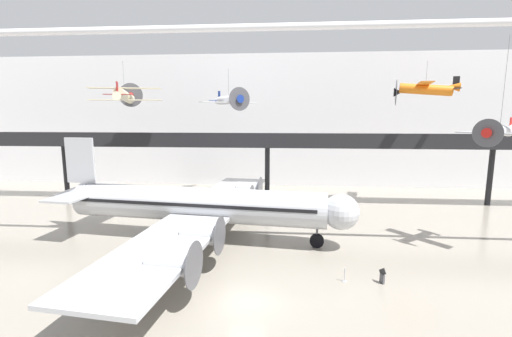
{
  "coord_description": "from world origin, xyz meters",
  "views": [
    {
      "loc": [
        2.34,
        -20.71,
        12.13
      ],
      "look_at": [
        -0.37,
        12.25,
        7.01
      ],
      "focal_mm": 24.0,
      "sensor_mm": 36.0,
      "label": 1
    }
  ],
  "objects_px": {
    "suspended_plane_cream_biplane": "(125,96)",
    "stanchion_barrier": "(344,277)",
    "suspended_plane_orange_highwing": "(426,89)",
    "info_sign_pedestal": "(382,277)",
    "suspended_plane_silver_racer": "(500,130)",
    "airliner_silver_main": "(196,205)",
    "suspended_plane_white_twin": "(229,100)"
  },
  "relations": [
    {
      "from": "suspended_plane_cream_biplane",
      "to": "info_sign_pedestal",
      "type": "height_order",
      "value": "suspended_plane_cream_biplane"
    },
    {
      "from": "suspended_plane_orange_highwing",
      "to": "airliner_silver_main",
      "type": "bearing_deg",
      "value": 41.88
    },
    {
      "from": "suspended_plane_orange_highwing",
      "to": "suspended_plane_silver_racer",
      "type": "bearing_deg",
      "value": 107.35
    },
    {
      "from": "suspended_plane_cream_biplane",
      "to": "stanchion_barrier",
      "type": "bearing_deg",
      "value": -138.4
    },
    {
      "from": "stanchion_barrier",
      "to": "suspended_plane_orange_highwing",
      "type": "bearing_deg",
      "value": 58.62
    },
    {
      "from": "suspended_plane_orange_highwing",
      "to": "suspended_plane_white_twin",
      "type": "distance_m",
      "value": 26.3
    },
    {
      "from": "airliner_silver_main",
      "to": "stanchion_barrier",
      "type": "distance_m",
      "value": 15.6
    },
    {
      "from": "suspended_plane_white_twin",
      "to": "suspended_plane_orange_highwing",
      "type": "bearing_deg",
      "value": 44.15
    },
    {
      "from": "airliner_silver_main",
      "to": "info_sign_pedestal",
      "type": "bearing_deg",
      "value": -20.0
    },
    {
      "from": "suspended_plane_white_twin",
      "to": "suspended_plane_cream_biplane",
      "type": "bearing_deg",
      "value": -92.44
    },
    {
      "from": "stanchion_barrier",
      "to": "suspended_plane_white_twin",
      "type": "bearing_deg",
      "value": 115.89
    },
    {
      "from": "suspended_plane_orange_highwing",
      "to": "info_sign_pedestal",
      "type": "bearing_deg",
      "value": 78.47
    },
    {
      "from": "suspended_plane_silver_racer",
      "to": "stanchion_barrier",
      "type": "height_order",
      "value": "suspended_plane_silver_racer"
    },
    {
      "from": "suspended_plane_white_twin",
      "to": "info_sign_pedestal",
      "type": "distance_m",
      "value": 33.48
    },
    {
      "from": "suspended_plane_white_twin",
      "to": "info_sign_pedestal",
      "type": "bearing_deg",
      "value": -5.16
    },
    {
      "from": "suspended_plane_cream_biplane",
      "to": "suspended_plane_orange_highwing",
      "type": "xyz_separation_m",
      "value": [
        37.86,
        3.15,
        0.81
      ]
    },
    {
      "from": "suspended_plane_orange_highwing",
      "to": "info_sign_pedestal",
      "type": "height_order",
      "value": "suspended_plane_orange_highwing"
    },
    {
      "from": "airliner_silver_main",
      "to": "stanchion_barrier",
      "type": "relative_size",
      "value": 33.21
    },
    {
      "from": "airliner_silver_main",
      "to": "suspended_plane_cream_biplane",
      "type": "height_order",
      "value": "suspended_plane_cream_biplane"
    },
    {
      "from": "suspended_plane_cream_biplane",
      "to": "stanchion_barrier",
      "type": "xyz_separation_m",
      "value": [
        24.72,
        -18.39,
        -14.31
      ]
    },
    {
      "from": "suspended_plane_orange_highwing",
      "to": "stanchion_barrier",
      "type": "relative_size",
      "value": 8.63
    },
    {
      "from": "suspended_plane_silver_racer",
      "to": "suspended_plane_cream_biplane",
      "type": "bearing_deg",
      "value": -56.78
    },
    {
      "from": "suspended_plane_white_twin",
      "to": "info_sign_pedestal",
      "type": "xyz_separation_m",
      "value": [
        15.43,
        -26.27,
        -13.9
      ]
    },
    {
      "from": "airliner_silver_main",
      "to": "suspended_plane_silver_racer",
      "type": "bearing_deg",
      "value": 4.72
    },
    {
      "from": "info_sign_pedestal",
      "to": "suspended_plane_silver_racer",
      "type": "bearing_deg",
      "value": 9.1
    },
    {
      "from": "airliner_silver_main",
      "to": "suspended_plane_orange_highwing",
      "type": "distance_m",
      "value": 31.97
    },
    {
      "from": "airliner_silver_main",
      "to": "suspended_plane_cream_biplane",
      "type": "xyz_separation_m",
      "value": [
        -11.59,
        10.59,
        11.17
      ]
    },
    {
      "from": "suspended_plane_silver_racer",
      "to": "airliner_silver_main",
      "type": "bearing_deg",
      "value": -42.02
    },
    {
      "from": "info_sign_pedestal",
      "to": "airliner_silver_main",
      "type": "bearing_deg",
      "value": 130.52
    },
    {
      "from": "suspended_plane_cream_biplane",
      "to": "stanchion_barrier",
      "type": "height_order",
      "value": "suspended_plane_cream_biplane"
    },
    {
      "from": "stanchion_barrier",
      "to": "airliner_silver_main",
      "type": "bearing_deg",
      "value": 149.31
    },
    {
      "from": "suspended_plane_silver_racer",
      "to": "suspended_plane_white_twin",
      "type": "relative_size",
      "value": 1.13
    }
  ]
}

